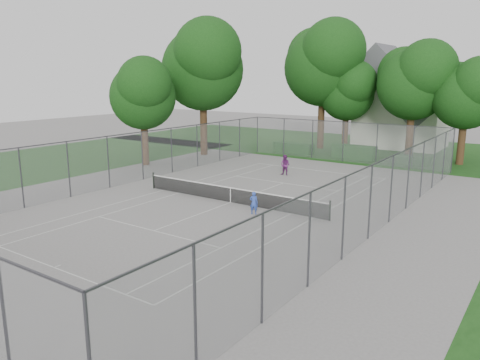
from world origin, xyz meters
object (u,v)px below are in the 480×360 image
Objects in this scene: tennis_net at (230,194)px; house at (402,106)px; girl_player at (254,203)px; woman_player at (285,165)px.

house is at bearing 87.00° from tennis_net.
girl_player is at bearing -88.24° from house.
tennis_net is 10.16× the size of girl_player.
woman_player is at bearing -89.01° from girl_player.
woman_player is (-2.76, -20.11, -3.53)m from house.
house is at bearing -107.42° from girl_player.
house reaches higher than woman_player.
woman_player reaches higher than tennis_net.
house is (1.52, 28.95, 3.80)m from tennis_net.
house is 30.38m from girl_player.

